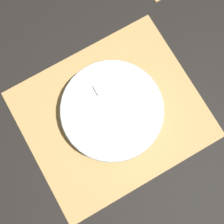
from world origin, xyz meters
name	(u,v)px	position (x,y,z in m)	size (l,w,h in m)	color
ground_plane	(112,114)	(0.00, 0.00, 0.00)	(6.00, 6.00, 0.00)	black
bamboo_mat_center	(112,114)	(0.00, 0.00, 0.00)	(0.47, 0.40, 0.01)	#A8844C
fruit_salad_bowl	(112,111)	(0.00, 0.00, 0.04)	(0.26, 0.26, 0.07)	silver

